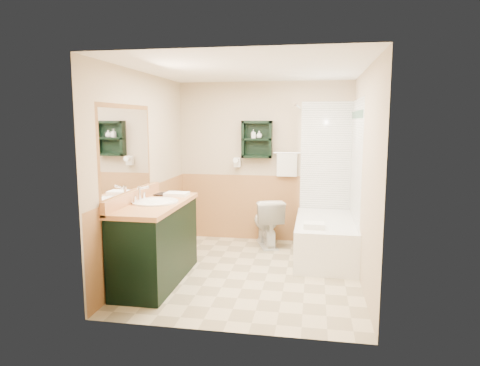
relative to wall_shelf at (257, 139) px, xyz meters
name	(u,v)px	position (x,y,z in m)	size (l,w,h in m)	color
floor	(249,272)	(0.10, -1.41, -1.55)	(3.00, 3.00, 0.00)	beige
back_wall	(264,162)	(0.10, 0.11, -0.35)	(2.60, 0.04, 2.40)	beige
left_wall	(143,172)	(-1.22, -1.41, -0.35)	(0.04, 3.00, 2.40)	beige
right_wall	(365,177)	(1.42, -1.41, -0.35)	(0.04, 3.00, 2.40)	beige
ceiling	(249,68)	(0.10, -1.41, 0.87)	(2.60, 3.00, 0.04)	white
wainscot_left	(147,228)	(-1.19, -1.41, -1.05)	(2.98, 2.98, 1.00)	tan
wainscot_back	(264,208)	(0.10, 0.08, -1.05)	(2.58, 2.58, 1.00)	tan
mirror_frame	(126,151)	(-1.17, -1.96, -0.05)	(1.30, 1.30, 1.00)	brown
mirror_glass	(127,151)	(-1.17, -1.96, -0.05)	(1.20, 1.20, 0.90)	white
tile_right	(355,181)	(1.38, -0.66, -0.50)	(1.50, 1.50, 2.10)	white
tile_back	(333,174)	(1.13, 0.07, -0.50)	(0.95, 0.95, 2.10)	white
tile_accent	(357,115)	(1.37, -0.66, 0.35)	(1.50, 1.50, 0.10)	#154931
wall_shelf	(257,139)	(0.00, 0.00, 0.00)	(0.45, 0.15, 0.55)	black
hair_dryer	(237,162)	(-0.30, 0.02, -0.35)	(0.10, 0.24, 0.18)	white
towel_bar	(287,153)	(0.45, 0.04, -0.20)	(0.40, 0.06, 0.40)	white
curtain_rod	(298,107)	(0.63, -0.66, 0.45)	(0.03, 0.03, 1.60)	silver
shower_curtain	(298,171)	(0.63, -0.48, -0.40)	(1.05, 1.05, 1.70)	#C4BB94
vanity	(156,242)	(-0.89, -1.86, -1.09)	(0.59, 1.45, 0.92)	black
bathtub	(326,239)	(1.03, -0.69, -1.29)	(0.78, 1.50, 0.52)	white
toilet	(267,222)	(0.19, -0.23, -1.20)	(0.40, 0.71, 0.70)	white
counter_towel	(177,194)	(-0.79, -1.40, -0.61)	(0.27, 0.21, 0.04)	white
vanity_book	(157,186)	(-1.06, -1.37, -0.53)	(0.16, 0.02, 0.21)	black
tub_towel	(314,225)	(0.87, -1.17, -0.99)	(0.25, 0.21, 0.07)	white
soap_bottle_a	(253,136)	(-0.05, -0.01, 0.05)	(0.06, 0.13, 0.06)	white
soap_bottle_b	(259,135)	(0.04, -0.01, 0.06)	(0.09, 0.11, 0.09)	white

